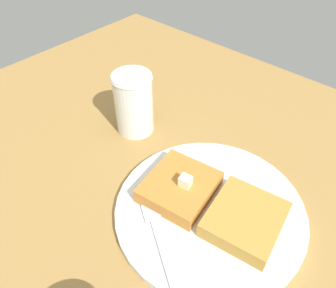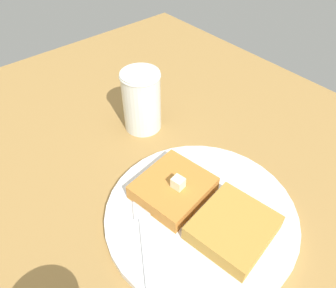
% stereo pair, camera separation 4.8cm
% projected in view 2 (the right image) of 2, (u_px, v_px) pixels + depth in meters
% --- Properties ---
extents(table_surface, '(0.97, 0.97, 0.03)m').
position_uv_depth(table_surface, '(122.00, 211.00, 0.46)').
color(table_surface, '#9F783E').
rests_on(table_surface, ground).
extents(plate, '(0.25, 0.25, 0.01)m').
position_uv_depth(plate, '(201.00, 214.00, 0.44)').
color(plate, white).
rests_on(plate, table_surface).
extents(toast_slice_left, '(0.10, 0.11, 0.02)m').
position_uv_depth(toast_slice_left, '(173.00, 188.00, 0.45)').
color(toast_slice_left, '#BE7930').
rests_on(toast_slice_left, plate).
extents(toast_slice_middle, '(0.10, 0.11, 0.02)m').
position_uv_depth(toast_slice_middle, '(233.00, 228.00, 0.40)').
color(toast_slice_middle, '#B58637').
rests_on(toast_slice_middle, plate).
extents(butter_pat_primary, '(0.02, 0.02, 0.02)m').
position_uv_depth(butter_pat_primary, '(178.00, 183.00, 0.43)').
color(butter_pat_primary, '#F2F1C8').
rests_on(butter_pat_primary, toast_slice_left).
extents(fork, '(0.14, 0.10, 0.00)m').
position_uv_depth(fork, '(143.00, 225.00, 0.42)').
color(fork, silver).
rests_on(fork, plate).
extents(syrup_jar, '(0.07, 0.07, 0.11)m').
position_uv_depth(syrup_jar, '(142.00, 103.00, 0.55)').
color(syrup_jar, '#572A09').
rests_on(syrup_jar, table_surface).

